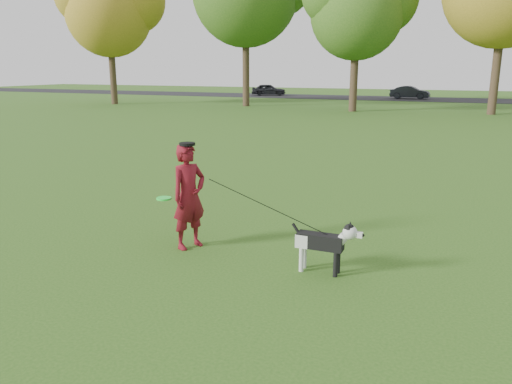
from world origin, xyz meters
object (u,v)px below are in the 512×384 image
at_px(man, 189,196).
at_px(car_mid, 410,92).
at_px(car_left, 269,90).
at_px(dog, 326,241).

bearing_deg(man, car_mid, 24.04).
bearing_deg(car_mid, man, -175.01).
relative_size(man, car_mid, 0.48).
relative_size(man, car_left, 0.49).
relative_size(dog, car_mid, 0.30).
bearing_deg(car_left, man, -179.90).
xyz_separation_m(dog, car_left, (-16.46, 40.01, 0.12)).
bearing_deg(car_left, car_mid, -109.63).
bearing_deg(man, dog, -72.24).
distance_m(man, car_mid, 39.84).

